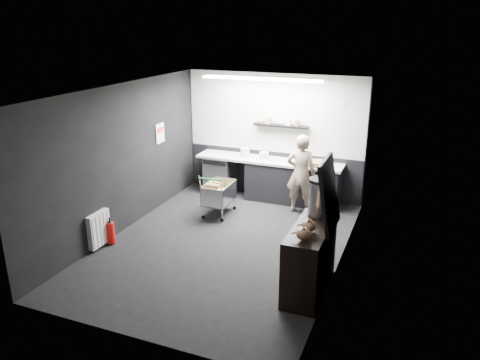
% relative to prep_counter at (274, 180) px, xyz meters
% --- Properties ---
extents(floor, '(5.50, 5.50, 0.00)m').
position_rel_prep_counter_xyz_m(floor, '(-0.14, -2.42, -0.46)').
color(floor, black).
rests_on(floor, ground).
extents(ceiling, '(5.50, 5.50, 0.00)m').
position_rel_prep_counter_xyz_m(ceiling, '(-0.14, -2.42, 2.24)').
color(ceiling, white).
rests_on(ceiling, wall_back).
extents(wall_back, '(5.50, 0.00, 5.50)m').
position_rel_prep_counter_xyz_m(wall_back, '(-0.14, 0.33, 0.89)').
color(wall_back, black).
rests_on(wall_back, floor).
extents(wall_front, '(5.50, 0.00, 5.50)m').
position_rel_prep_counter_xyz_m(wall_front, '(-0.14, -5.17, 0.89)').
color(wall_front, black).
rests_on(wall_front, floor).
extents(wall_left, '(0.00, 5.50, 5.50)m').
position_rel_prep_counter_xyz_m(wall_left, '(-2.14, -2.42, 0.89)').
color(wall_left, black).
rests_on(wall_left, floor).
extents(wall_right, '(0.00, 5.50, 5.50)m').
position_rel_prep_counter_xyz_m(wall_right, '(1.86, -2.42, 0.89)').
color(wall_right, black).
rests_on(wall_right, floor).
extents(kitchen_wall_panel, '(3.95, 0.02, 1.70)m').
position_rel_prep_counter_xyz_m(kitchen_wall_panel, '(-0.14, 0.31, 1.39)').
color(kitchen_wall_panel, silver).
rests_on(kitchen_wall_panel, wall_back).
extents(dado_panel, '(3.95, 0.02, 1.00)m').
position_rel_prep_counter_xyz_m(dado_panel, '(-0.14, 0.31, 0.04)').
color(dado_panel, black).
rests_on(dado_panel, wall_back).
extents(floating_shelf, '(1.20, 0.22, 0.04)m').
position_rel_prep_counter_xyz_m(floating_shelf, '(0.06, 0.20, 1.16)').
color(floating_shelf, black).
rests_on(floating_shelf, wall_back).
extents(wall_clock, '(0.20, 0.03, 0.20)m').
position_rel_prep_counter_xyz_m(wall_clock, '(1.26, 0.30, 1.69)').
color(wall_clock, silver).
rests_on(wall_clock, wall_back).
extents(poster, '(0.02, 0.30, 0.40)m').
position_rel_prep_counter_xyz_m(poster, '(-2.12, -1.12, 1.09)').
color(poster, white).
rests_on(poster, wall_left).
extents(poster_red_band, '(0.02, 0.22, 0.10)m').
position_rel_prep_counter_xyz_m(poster_red_band, '(-2.11, -1.12, 1.16)').
color(poster_red_band, red).
rests_on(poster_red_band, poster).
extents(radiator, '(0.10, 0.50, 0.60)m').
position_rel_prep_counter_xyz_m(radiator, '(-2.08, -3.32, -0.11)').
color(radiator, silver).
rests_on(radiator, wall_left).
extents(ceiling_strip, '(2.40, 0.20, 0.04)m').
position_rel_prep_counter_xyz_m(ceiling_strip, '(-0.14, -0.57, 2.21)').
color(ceiling_strip, white).
rests_on(ceiling_strip, ceiling).
extents(prep_counter, '(3.20, 0.61, 0.90)m').
position_rel_prep_counter_xyz_m(prep_counter, '(0.00, 0.00, 0.00)').
color(prep_counter, black).
rests_on(prep_counter, floor).
extents(person, '(0.62, 0.42, 1.63)m').
position_rel_prep_counter_xyz_m(person, '(0.70, -0.45, 0.36)').
color(person, beige).
rests_on(person, floor).
extents(shopping_cart, '(0.50, 0.82, 0.90)m').
position_rel_prep_counter_xyz_m(shopping_cart, '(-0.78, -1.19, -0.03)').
color(shopping_cart, silver).
rests_on(shopping_cart, floor).
extents(sideboard, '(0.57, 1.33, 1.99)m').
position_rel_prep_counter_xyz_m(sideboard, '(1.61, -3.25, 0.17)').
color(sideboard, black).
rests_on(sideboard, floor).
extents(fire_extinguisher, '(0.14, 0.14, 0.48)m').
position_rel_prep_counter_xyz_m(fire_extinguisher, '(-1.99, -3.13, -0.23)').
color(fire_extinguisher, red).
rests_on(fire_extinguisher, floor).
extents(cardboard_box, '(0.53, 0.45, 0.09)m').
position_rel_prep_counter_xyz_m(cardboard_box, '(0.96, -0.05, 0.49)').
color(cardboard_box, '#936F4E').
rests_on(cardboard_box, prep_counter).
extents(pink_tub, '(0.20, 0.20, 0.20)m').
position_rel_prep_counter_xyz_m(pink_tub, '(-0.68, 0.00, 0.54)').
color(pink_tub, beige).
rests_on(pink_tub, prep_counter).
extents(white_container, '(0.22, 0.19, 0.17)m').
position_rel_prep_counter_xyz_m(white_container, '(-0.22, -0.05, 0.53)').
color(white_container, silver).
rests_on(white_container, prep_counter).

